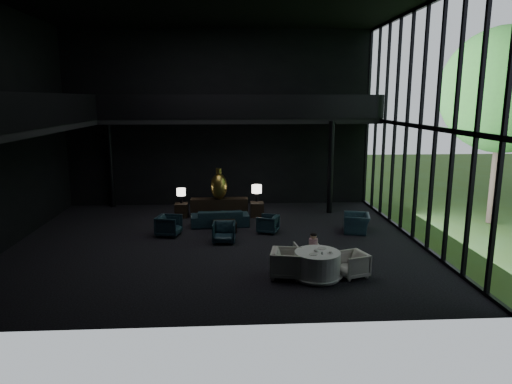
{
  "coord_description": "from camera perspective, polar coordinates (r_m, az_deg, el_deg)",
  "views": [
    {
      "loc": [
        0.45,
        -15.31,
        4.93
      ],
      "look_at": [
        1.36,
        0.5,
        1.68
      ],
      "focal_mm": 32.0,
      "sensor_mm": 36.0,
      "label": 1
    }
  ],
  "objects": [
    {
      "name": "side_table_left",
      "position": [
        19.57,
        -9.29,
        -2.26
      ],
      "size": [
        0.54,
        0.54,
        0.6
      ],
      "primitive_type": "cube",
      "color": "black",
      "rests_on": "floor"
    },
    {
      "name": "console",
      "position": [
        19.51,
        -4.6,
        -1.92
      ],
      "size": [
        2.43,
        0.55,
        0.77
      ],
      "primitive_type": "cube",
      "color": "black",
      "rests_on": "floor"
    },
    {
      "name": "coffee_table",
      "position": [
        17.4,
        -3.95,
        -4.25
      ],
      "size": [
        0.92,
        0.92,
        0.38
      ],
      "primitive_type": "cube",
      "rotation": [
        0.0,
        0.0,
        0.09
      ],
      "color": "black",
      "rests_on": "floor"
    },
    {
      "name": "wall_front",
      "position": [
        9.36,
        -6.08,
        5.83
      ],
      "size": [
        14.0,
        0.04,
        8.0
      ],
      "primitive_type": "cube",
      "color": "black",
      "rests_on": "ground"
    },
    {
      "name": "saucer",
      "position": [
        12.82,
        9.27,
        -7.56
      ],
      "size": [
        0.18,
        0.18,
        0.01
      ],
      "primitive_type": "cylinder",
      "rotation": [
        0.0,
        0.0,
        0.13
      ],
      "color": "white",
      "rests_on": "dining_table"
    },
    {
      "name": "railing_back",
      "position": [
        19.32,
        -1.71,
        10.61
      ],
      "size": [
        12.0,
        0.06,
        1.0
      ],
      "primitive_type": "cube",
      "color": "black",
      "rests_on": "mezzanine_back"
    },
    {
      "name": "tree_near",
      "position": [
        20.27,
        28.63,
        11.07
      ],
      "size": [
        4.8,
        4.8,
        7.65
      ],
      "color": "#382D23",
      "rests_on": "garden_ground"
    },
    {
      "name": "column_nw",
      "position": [
        21.9,
        -17.72,
        3.35
      ],
      "size": [
        0.24,
        0.24,
        4.0
      ],
      "primitive_type": "cylinder",
      "color": "black",
      "rests_on": "floor"
    },
    {
      "name": "lounge_armchair_east",
      "position": [
        17.08,
        1.49,
        -3.98
      ],
      "size": [
        0.84,
        0.86,
        0.7
      ],
      "primitive_type": "imported",
      "rotation": [
        0.0,
        0.0,
        -1.95
      ],
      "color": "black",
      "rests_on": "floor"
    },
    {
      "name": "lounge_armchair_west",
      "position": [
        16.98,
        -10.85,
        -3.94
      ],
      "size": [
        0.98,
        1.02,
        0.89
      ],
      "primitive_type": "imported",
      "rotation": [
        0.0,
        0.0,
        1.36
      ],
      "color": "black",
      "rests_on": "floor"
    },
    {
      "name": "cream_pot",
      "position": [
        12.71,
        8.26,
        -7.58
      ],
      "size": [
        0.06,
        0.06,
        0.07
      ],
      "primitive_type": "cylinder",
      "rotation": [
        0.0,
        0.0,
        0.07
      ],
      "color": "#99999E",
      "rests_on": "dining_table"
    },
    {
      "name": "column_ne",
      "position": [
        20.01,
        9.29,
        3.02
      ],
      "size": [
        0.24,
        0.24,
        4.0
      ],
      "primitive_type": "cylinder",
      "color": "black",
      "rests_on": "floor"
    },
    {
      "name": "dining_chair_north",
      "position": [
        13.92,
        6.43,
        -7.7
      ],
      "size": [
        0.74,
        0.71,
        0.69
      ],
      "primitive_type": "imported",
      "rotation": [
        0.0,
        0.0,
        3.26
      ],
      "color": "#BAB0A5",
      "rests_on": "floor"
    },
    {
      "name": "dining_table",
      "position": [
        13.04,
        7.66,
        -9.19
      ],
      "size": [
        1.45,
        1.45,
        0.75
      ],
      "color": "white",
      "rests_on": "floor"
    },
    {
      "name": "bronze_urn",
      "position": [
        19.21,
        -4.65,
        0.75
      ],
      "size": [
        0.7,
        0.7,
        1.31
      ],
      "color": "#8F611C",
      "rests_on": "console"
    },
    {
      "name": "child",
      "position": [
        13.81,
        7.19,
        -6.19
      ],
      "size": [
        0.27,
        0.27,
        0.57
      ],
      "rotation": [
        0.0,
        0.0,
        3.14
      ],
      "color": "#C498B2",
      "rests_on": "dining_chair_north"
    },
    {
      "name": "floor",
      "position": [
        16.09,
        -4.78,
        -6.3
      ],
      "size": [
        14.0,
        12.0,
        0.02
      ],
      "primitive_type": "cube",
      "color": "black",
      "rests_on": "ground"
    },
    {
      "name": "side_table_right",
      "position": [
        19.4,
        0.13,
        -2.2
      ],
      "size": [
        0.56,
        0.56,
        0.61
      ],
      "primitive_type": "cube",
      "color": "black",
      "rests_on": "floor"
    },
    {
      "name": "sofa",
      "position": [
        18.0,
        -4.55,
        -2.75
      ],
      "size": [
        2.52,
        0.91,
        0.97
      ],
      "primitive_type": "imported",
      "rotation": [
        0.0,
        0.0,
        3.22
      ],
      "color": "black",
      "rests_on": "floor"
    },
    {
      "name": "table_lamp_left",
      "position": [
        19.46,
        -9.35,
        -0.08
      ],
      "size": [
        0.37,
        0.37,
        0.63
      ],
      "color": "black",
      "rests_on": "side_table_left"
    },
    {
      "name": "plate_a",
      "position": [
        12.67,
        7.18,
        -7.74
      ],
      "size": [
        0.29,
        0.29,
        0.01
      ],
      "primitive_type": "cylinder",
      "rotation": [
        0.0,
        0.0,
        0.37
      ],
      "color": "white",
      "rests_on": "dining_table"
    },
    {
      "name": "window_armchair",
      "position": [
        17.52,
        12.47,
        -3.47
      ],
      "size": [
        0.91,
        1.18,
        0.92
      ],
      "primitive_type": "imported",
      "rotation": [
        0.0,
        0.0,
        -1.8
      ],
      "color": "black",
      "rests_on": "floor"
    },
    {
      "name": "dining_chair_west",
      "position": [
        12.94,
        3.84,
        -8.52
      ],
      "size": [
        1.05,
        1.09,
        0.97
      ],
      "primitive_type": "imported",
      "rotation": [
        0.0,
        0.0,
        1.38
      ],
      "color": "#9E968E",
      "rests_on": "floor"
    },
    {
      "name": "curtain_wall",
      "position": [
        16.66,
        19.85,
        7.71
      ],
      "size": [
        0.2,
        12.0,
        8.0
      ],
      "primitive_type": null,
      "color": "black",
      "rests_on": "ground"
    },
    {
      "name": "mezzanine_back",
      "position": [
        20.34,
        -1.78,
        8.96
      ],
      "size": [
        12.0,
        2.0,
        0.25
      ],
      "primitive_type": "cube",
      "color": "black",
      "rests_on": "wall_back"
    },
    {
      "name": "table_lamp_right",
      "position": [
        19.46,
        0.09,
        0.3
      ],
      "size": [
        0.42,
        0.42,
        0.71
      ],
      "color": "black",
      "rests_on": "side_table_right"
    },
    {
      "name": "coffee_cup",
      "position": [
        12.8,
        9.27,
        -7.42
      ],
      "size": [
        0.08,
        0.08,
        0.06
      ],
      "primitive_type": "cylinder",
      "rotation": [
        0.0,
        0.0,
        0.02
      ],
      "color": "white",
      "rests_on": "saucer"
    },
    {
      "name": "lounge_armchair_south",
      "position": [
        15.96,
        -4.03,
        -4.9
      ],
      "size": [
        0.83,
        0.79,
        0.81
      ],
      "primitive_type": "imported",
      "rotation": [
        0.0,
        0.0,
        -0.06
      ],
      "color": "black",
      "rests_on": "floor"
    },
    {
      "name": "railing_left",
      "position": [
        16.25,
        -23.24,
        9.51
      ],
      "size": [
        0.06,
        12.0,
        1.0
      ],
      "primitive_type": "cube",
      "color": "black",
      "rests_on": "mezzanine_left"
    },
    {
      "name": "plate_b",
      "position": [
        13.18,
        8.23,
        -6.98
      ],
      "size": [
        0.31,
        0.31,
        0.02
      ],
      "primitive_type": "cylinder",
      "rotation": [
        0.0,
        0.0,
        -0.31
      ],
      "color": "white",
      "rests_on": "dining_table"
    },
    {
      "name": "wall_back",
      "position": [
        21.33,
        -4.58,
        9.05
      ],
      "size": [
        14.0,
        0.04,
        8.0
      ],
      "primitive_type": "cube",
      "color": "black",
      "rests_on": "ground"
    },
    {
      "name": "dining_chair_east",
      "position": [
        13.26,
        11.94,
        -8.72
      ],
      "size": [
        0.9,
        0.93,
        0.77
      ],
      "primitive_type": "imported",
      "rotation": [
        0.0,
        0.0,
        -1.24
      ],
      "color": "beige",
      "rests_on": "floor"
    },
    {
      "name": "mezzanine_left",
      "position": [
        16.64,
        -26.34,
        7.2
      ],
      "size": [
        2.0,
        12.0,
        0.25
      ],
      "primitive_type": "cube",
      "color": "black",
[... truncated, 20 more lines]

